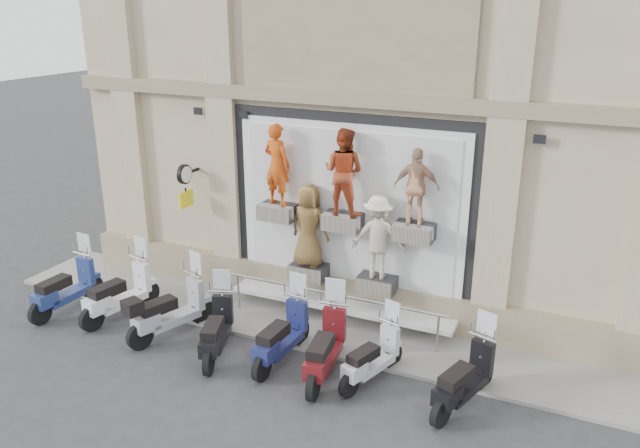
% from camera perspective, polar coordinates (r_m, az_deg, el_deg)
% --- Properties ---
extents(ground, '(90.00, 90.00, 0.00)m').
position_cam_1_polar(ground, '(12.06, -2.89, -14.03)').
color(ground, '#303032').
rests_on(ground, ground).
extents(sidewalk, '(16.00, 2.20, 0.08)m').
position_cam_1_polar(sidewalk, '(13.66, 1.20, -9.46)').
color(sidewalk, gray).
rests_on(sidewalk, ground).
extents(building, '(14.00, 8.60, 12.00)m').
position_cam_1_polar(building, '(16.57, 8.40, 17.07)').
color(building, '#C2AC8D').
rests_on(building, ground).
extents(shop_vitrine, '(5.60, 0.89, 4.30)m').
position_cam_1_polar(shop_vitrine, '(13.22, 2.53, 0.79)').
color(shop_vitrine, black).
rests_on(shop_vitrine, ground).
extents(guard_rail, '(5.06, 0.10, 0.93)m').
position_cam_1_polar(guard_rail, '(13.38, 1.04, -8.06)').
color(guard_rail, '#9EA0A5').
rests_on(guard_rail, ground).
extents(clock_sign_bracket, '(0.10, 0.80, 1.02)m').
position_cam_1_polar(clock_sign_bracket, '(14.76, -12.21, 3.93)').
color(clock_sign_bracket, black).
rests_on(clock_sign_bracket, ground).
extents(scooter_a, '(0.71, 2.07, 1.66)m').
position_cam_1_polar(scooter_a, '(15.24, -22.35, -4.53)').
color(scooter_a, navy).
rests_on(scooter_a, ground).
extents(scooter_b, '(1.00, 2.18, 1.71)m').
position_cam_1_polar(scooter_b, '(14.50, -17.95, -5.10)').
color(scooter_b, silver).
rests_on(scooter_b, ground).
extents(scooter_c, '(1.29, 2.18, 1.71)m').
position_cam_1_polar(scooter_c, '(13.42, -13.55, -6.70)').
color(scooter_c, '#8F919B').
rests_on(scooter_c, ground).
extents(scooter_d, '(1.19, 2.02, 1.58)m').
position_cam_1_polar(scooter_d, '(12.58, -9.50, -8.60)').
color(scooter_d, black).
rests_on(scooter_d, ground).
extents(scooter_e, '(0.70, 2.04, 1.63)m').
position_cam_1_polar(scooter_e, '(12.20, -3.54, -9.15)').
color(scooter_e, '#161D4F').
rests_on(scooter_e, ground).
extents(scooter_f, '(0.91, 2.18, 1.71)m').
position_cam_1_polar(scooter_f, '(11.71, 0.49, -10.21)').
color(scooter_f, '#500D11').
rests_on(scooter_f, ground).
extents(scooter_g, '(1.05, 1.85, 1.44)m').
position_cam_1_polar(scooter_g, '(11.67, 4.81, -11.16)').
color(scooter_g, '#B6B8BE').
rests_on(scooter_g, ground).
extents(scooter_h, '(1.15, 2.05, 1.60)m').
position_cam_1_polar(scooter_h, '(11.21, 13.16, -12.62)').
color(scooter_h, black).
rests_on(scooter_h, ground).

